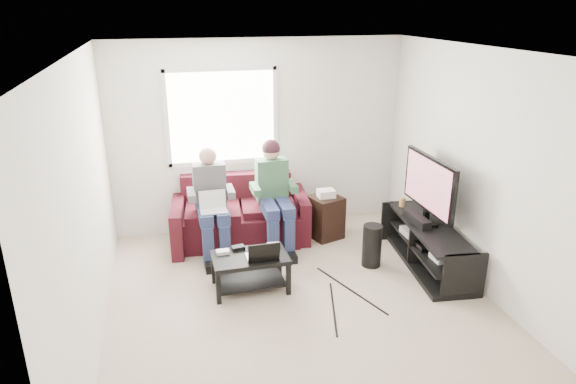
{
  "coord_description": "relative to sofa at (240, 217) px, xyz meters",
  "views": [
    {
      "loc": [
        -1.29,
        -4.47,
        3.0
      ],
      "look_at": [
        -0.01,
        0.6,
        1.08
      ],
      "focal_mm": 32.0,
      "sensor_mm": 36.0,
      "label": 1
    }
  ],
  "objects": [
    {
      "name": "soundbar",
      "position": [
        1.94,
        -1.2,
        0.27
      ],
      "size": [
        0.12,
        0.5,
        0.1
      ],
      "primitive_type": "cube",
      "color": "black",
      "rests_on": "tv_stand"
    },
    {
      "name": "person_left",
      "position": [
        -0.4,
        -0.31,
        0.43
      ],
      "size": [
        0.4,
        0.7,
        1.35
      ],
      "color": "navy",
      "rests_on": "sofa"
    },
    {
      "name": "controller_c",
      "position": [
        0.2,
        -1.16,
        0.12
      ],
      "size": [
        0.15,
        0.1,
        0.04
      ],
      "primitive_type": "cube",
      "rotation": [
        0.0,
        0.0,
        -0.11
      ],
      "color": "gray",
      "rests_on": "coffee_table"
    },
    {
      "name": "tv",
      "position": [
        2.06,
        -1.2,
        0.68
      ],
      "size": [
        0.12,
        1.1,
        0.81
      ],
      "color": "black",
      "rests_on": "tv_stand"
    },
    {
      "name": "wall_back",
      "position": [
        0.36,
        0.43,
        0.99
      ],
      "size": [
        4.5,
        0.0,
        4.5
      ],
      "primitive_type": "plane",
      "rotation": [
        1.57,
        0.0,
        0.0
      ],
      "color": "silver",
      "rests_on": "floor"
    },
    {
      "name": "controller_b",
      "position": [
        -0.2,
        -1.13,
        0.12
      ],
      "size": [
        0.15,
        0.11,
        0.04
      ],
      "primitive_type": "cube",
      "rotation": [
        0.0,
        0.0,
        0.14
      ],
      "color": "black",
      "rests_on": "coffee_table"
    },
    {
      "name": "laptop_black",
      "position": [
        0.02,
        -1.39,
        0.22
      ],
      "size": [
        0.36,
        0.27,
        0.24
      ],
      "primitive_type": null,
      "rotation": [
        0.0,
        0.0,
        0.08
      ],
      "color": "black",
      "rests_on": "coffee_table"
    },
    {
      "name": "controller_a",
      "position": [
        -0.38,
        -1.19,
        0.12
      ],
      "size": [
        0.14,
        0.1,
        0.04
      ],
      "primitive_type": "cube",
      "rotation": [
        0.0,
        0.0,
        0.04
      ],
      "color": "silver",
      "rests_on": "coffee_table"
    },
    {
      "name": "console_white",
      "position": [
        2.06,
        -1.7,
        -0.0
      ],
      "size": [
        0.3,
        0.22,
        0.06
      ],
      "primitive_type": "cube",
      "color": "silver",
      "rests_on": "tv_stand"
    },
    {
      "name": "keyboard_floor",
      "position": [
        1.91,
        -1.55,
        -0.3
      ],
      "size": [
        0.28,
        0.45,
        0.02
      ],
      "primitive_type": "cube",
      "rotation": [
        0.0,
        0.0,
        -0.34
      ],
      "color": "black",
      "rests_on": "floor"
    },
    {
      "name": "wall_left",
      "position": [
        -1.64,
        -1.82,
        0.99
      ],
      "size": [
        0.0,
        4.5,
        4.5
      ],
      "primitive_type": "plane",
      "rotation": [
        1.57,
        0.0,
        1.57
      ],
      "color": "silver",
      "rests_on": "floor"
    },
    {
      "name": "tv_stand",
      "position": [
        2.06,
        -1.3,
        -0.07
      ],
      "size": [
        0.67,
        1.67,
        0.54
      ],
      "color": "black",
      "rests_on": "floor"
    },
    {
      "name": "floor",
      "position": [
        0.36,
        -1.82,
        -0.31
      ],
      "size": [
        4.5,
        4.5,
        0.0
      ],
      "primitive_type": "plane",
      "color": "tan",
      "rests_on": "ground"
    },
    {
      "name": "console_black",
      "position": [
        2.06,
        -1.35,
        0.0
      ],
      "size": [
        0.38,
        0.3,
        0.07
      ],
      "primitive_type": "cube",
      "color": "black",
      "rests_on": "tv_stand"
    },
    {
      "name": "drink_cup",
      "position": [
        2.01,
        -0.67,
        0.28
      ],
      "size": [
        0.08,
        0.08,
        0.12
      ],
      "primitive_type": "cylinder",
      "color": "#A07945",
      "rests_on": "tv_stand"
    },
    {
      "name": "person_right",
      "position": [
        0.4,
        -0.29,
        0.49
      ],
      "size": [
        0.4,
        0.71,
        1.39
      ],
      "color": "navy",
      "rests_on": "sofa"
    },
    {
      "name": "sofa",
      "position": [
        0.0,
        0.0,
        0.0
      ],
      "size": [
        1.88,
        1.0,
        0.84
      ],
      "color": "#40101B",
      "rests_on": "floor"
    },
    {
      "name": "end_table",
      "position": [
        1.13,
        -0.21,
        -0.01
      ],
      "size": [
        0.39,
        0.39,
        0.68
      ],
      "color": "black",
      "rests_on": "floor"
    },
    {
      "name": "coffee_table",
      "position": [
        -0.1,
        -1.31,
        -0.01
      ],
      "size": [
        0.83,
        0.52,
        0.41
      ],
      "color": "black",
      "rests_on": "floor"
    },
    {
      "name": "subwoofer",
      "position": [
        1.42,
        -1.13,
        -0.05
      ],
      "size": [
        0.23,
        0.23,
        0.52
      ],
      "primitive_type": "cylinder",
      "color": "black",
      "rests_on": "floor"
    },
    {
      "name": "ceiling",
      "position": [
        0.36,
        -1.82,
        2.29
      ],
      "size": [
        4.5,
        4.5,
        0.0
      ],
      "primitive_type": "plane",
      "rotation": [
        3.14,
        0.0,
        0.0
      ],
      "color": "white",
      "rests_on": "wall_back"
    },
    {
      "name": "wall_right",
      "position": [
        2.36,
        -1.82,
        0.99
      ],
      "size": [
        0.0,
        4.5,
        4.5
      ],
      "primitive_type": "plane",
      "rotation": [
        1.57,
        0.0,
        -1.57
      ],
      "color": "silver",
      "rests_on": "floor"
    },
    {
      "name": "laptop_silver",
      "position": [
        -0.4,
        -0.53,
        0.4
      ],
      "size": [
        0.36,
        0.29,
        0.24
      ],
      "primitive_type": null,
      "rotation": [
        0.0,
        0.0,
        -0.23
      ],
      "color": "silver",
      "rests_on": "person_left"
    },
    {
      "name": "wall_front",
      "position": [
        0.36,
        -4.07,
        0.99
      ],
      "size": [
        4.5,
        0.0,
        4.5
      ],
      "primitive_type": "plane",
      "rotation": [
        -1.57,
        0.0,
        0.0
      ],
      "color": "silver",
      "rests_on": "floor"
    },
    {
      "name": "window",
      "position": [
        -0.14,
        0.41,
        1.29
      ],
      "size": [
        1.48,
        0.04,
        1.28
      ],
      "color": "white",
      "rests_on": "wall_back"
    },
    {
      "name": "console_grey",
      "position": [
        2.06,
        -1.0,
        0.01
      ],
      "size": [
        0.34,
        0.26,
        0.08
      ],
      "primitive_type": "cube",
      "color": "gray",
      "rests_on": "tv_stand"
    }
  ]
}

